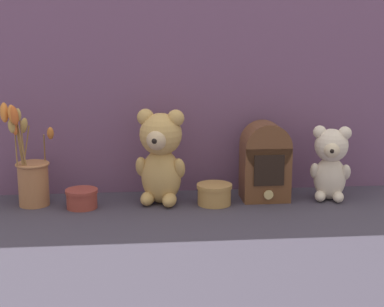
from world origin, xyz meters
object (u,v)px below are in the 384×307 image
at_px(teddy_bear_medium, 331,162).
at_px(vintage_radio, 265,160).
at_px(teddy_bear_large, 161,155).
at_px(decorative_tin_tall, 82,198).
at_px(flower_vase, 31,174).
at_px(decorative_tin_short, 214,194).

bearing_deg(teddy_bear_medium, vintage_radio, 173.92).
bearing_deg(teddy_bear_large, decorative_tin_tall, -173.62).
relative_size(teddy_bear_large, flower_vase, 0.91).
xyz_separation_m(teddy_bear_large, vintage_radio, (0.35, 0.01, -0.03)).
bearing_deg(vintage_radio, flower_vase, 179.96).
xyz_separation_m(teddy_bear_medium, vintage_radio, (-0.21, 0.02, 0.00)).
distance_m(teddy_bear_large, teddy_bear_medium, 0.56).
bearing_deg(teddy_bear_medium, flower_vase, 178.62).
bearing_deg(decorative_tin_short, teddy_bear_large, 170.33).
relative_size(teddy_bear_large, teddy_bear_medium, 1.25).
distance_m(decorative_tin_tall, decorative_tin_short, 0.43).
xyz_separation_m(flower_vase, decorative_tin_tall, (0.16, -0.04, -0.07)).
xyz_separation_m(teddy_bear_large, flower_vase, (-0.41, 0.01, -0.06)).
relative_size(decorative_tin_tall, decorative_tin_short, 0.90).
xyz_separation_m(teddy_bear_large, decorative_tin_short, (0.17, -0.03, -0.13)).
xyz_separation_m(decorative_tin_tall, decorative_tin_short, (0.43, -0.00, 0.00)).
xyz_separation_m(teddy_bear_large, decorative_tin_tall, (-0.25, -0.03, -0.13)).
height_order(teddy_bear_medium, decorative_tin_short, teddy_bear_medium).
height_order(teddy_bear_large, decorative_tin_tall, teddy_bear_large).
height_order(teddy_bear_large, teddy_bear_medium, teddy_bear_large).
height_order(teddy_bear_large, decorative_tin_short, teddy_bear_large).
relative_size(teddy_bear_medium, decorative_tin_short, 2.16).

